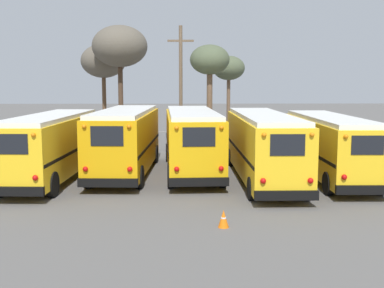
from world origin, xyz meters
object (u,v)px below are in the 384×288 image
object	(u,v)px
school_bus_2	(192,139)
bare_tree_0	(103,62)
school_bus_0	(52,145)
bare_tree_3	(210,63)
traffic_cone	(223,219)
school_bus_3	(263,144)
bare_tree_2	(120,47)
bare_tree_1	(229,69)
utility_pole	(181,85)
school_bus_1	(126,139)
school_bus_4	(330,144)

from	to	relation	value
school_bus_2	bare_tree_0	xyz separation A→B (m)	(-6.85, 14.84, 4.56)
school_bus_0	bare_tree_3	xyz separation A→B (m)	(8.15, 9.15, 4.26)
bare_tree_0	traffic_cone	size ratio (longest dim) A/B	13.31
school_bus_3	bare_tree_2	size ratio (longest dim) A/B	1.21
school_bus_2	traffic_cone	distance (m)	9.72
school_bus_0	bare_tree_1	world-z (taller)	bare_tree_1
utility_pole	bare_tree_1	distance (m)	6.68
utility_pole	bare_tree_0	xyz separation A→B (m)	(-6.29, 6.21, 1.86)
school_bus_2	school_bus_3	world-z (taller)	school_bus_2
school_bus_0	bare_tree_0	bearing A→B (deg)	90.22
bare_tree_1	bare_tree_3	bearing A→B (deg)	-106.20
school_bus_0	school_bus_2	xyz separation A→B (m)	(6.79, 1.74, 0.05)
school_bus_1	bare_tree_2	distance (m)	13.90
bare_tree_2	traffic_cone	size ratio (longest dim) A/B	15.40
utility_pole	bare_tree_1	bearing A→B (deg)	54.31
school_bus_1	bare_tree_0	world-z (taller)	bare_tree_0
school_bus_0	traffic_cone	xyz separation A→B (m)	(7.63, -7.83, -1.44)
school_bus_2	bare_tree_0	bearing A→B (deg)	114.78
school_bus_0	bare_tree_3	bearing A→B (deg)	48.30
school_bus_3	bare_tree_0	bearing A→B (deg)	121.38
school_bus_2	school_bus_0	bearing A→B (deg)	-165.59
bare_tree_2	bare_tree_1	bearing A→B (deg)	10.87
school_bus_0	bare_tree_3	size ratio (longest dim) A/B	1.38
school_bus_3	school_bus_4	bearing A→B (deg)	7.88
bare_tree_2	bare_tree_3	bearing A→B (deg)	-37.06
bare_tree_0	school_bus_1	bearing A→B (deg)	-77.13
utility_pole	bare_tree_2	world-z (taller)	bare_tree_2
school_bus_4	bare_tree_3	size ratio (longest dim) A/B	1.42
bare_tree_0	bare_tree_2	distance (m)	3.17
school_bus_0	school_bus_2	bearing A→B (deg)	14.41
utility_pole	bare_tree_2	bearing A→B (deg)	141.22
school_bus_0	bare_tree_2	distance (m)	15.25
bare_tree_0	bare_tree_1	size ratio (longest dim) A/B	1.14
bare_tree_0	bare_tree_2	world-z (taller)	bare_tree_2
school_bus_1	school_bus_4	world-z (taller)	school_bus_1
school_bus_3	school_bus_4	world-z (taller)	school_bus_3
school_bus_2	bare_tree_2	distance (m)	14.49
bare_tree_0	bare_tree_3	world-z (taller)	bare_tree_0
school_bus_1	traffic_cone	size ratio (longest dim) A/B	16.67
school_bus_3	bare_tree_2	bearing A→B (deg)	120.97
school_bus_2	utility_pole	world-z (taller)	utility_pole
school_bus_4	bare_tree_1	distance (m)	16.35
bare_tree_1	traffic_cone	world-z (taller)	bare_tree_1
school_bus_4	bare_tree_2	distance (m)	19.14
bare_tree_2	traffic_cone	distance (m)	23.80
school_bus_2	bare_tree_3	bearing A→B (deg)	79.59
school_bus_2	bare_tree_1	xyz separation A→B (m)	(3.27, 13.97, 3.93)
utility_pole	bare_tree_2	xyz separation A→B (m)	(-4.62, 3.71, 2.86)
school_bus_3	school_bus_4	distance (m)	3.43
school_bus_0	bare_tree_1	distance (m)	19.07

